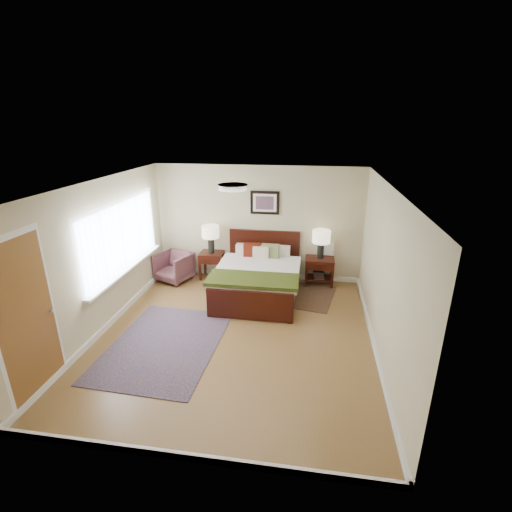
% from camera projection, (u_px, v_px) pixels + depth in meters
% --- Properties ---
extents(floor, '(5.00, 5.00, 0.00)m').
position_uv_depth(floor, '(236.00, 334.00, 6.21)').
color(floor, brown).
rests_on(floor, ground).
extents(back_wall, '(4.50, 0.04, 2.50)m').
position_uv_depth(back_wall, '(258.00, 223.00, 8.09)').
color(back_wall, '#C4B78E').
rests_on(back_wall, ground).
extents(front_wall, '(4.50, 0.04, 2.50)m').
position_uv_depth(front_wall, '(179.00, 362.00, 3.46)').
color(front_wall, '#C4B78E').
rests_on(front_wall, ground).
extents(left_wall, '(0.04, 5.00, 2.50)m').
position_uv_depth(left_wall, '(101.00, 257.00, 6.10)').
color(left_wall, '#C4B78E').
rests_on(left_wall, ground).
extents(right_wall, '(0.04, 5.00, 2.50)m').
position_uv_depth(right_wall, '(384.00, 273.00, 5.45)').
color(right_wall, '#C4B78E').
rests_on(right_wall, ground).
extents(ceiling, '(4.50, 5.00, 0.02)m').
position_uv_depth(ceiling, '(233.00, 184.00, 5.34)').
color(ceiling, white).
rests_on(ceiling, back_wall).
extents(window, '(0.11, 2.72, 1.32)m').
position_uv_depth(window, '(123.00, 238.00, 6.69)').
color(window, silver).
rests_on(window, left_wall).
extents(door, '(0.06, 1.00, 2.18)m').
position_uv_depth(door, '(27.00, 320.00, 4.53)').
color(door, silver).
rests_on(door, ground).
extents(ceil_fixture, '(0.44, 0.44, 0.08)m').
position_uv_depth(ceil_fixture, '(233.00, 187.00, 5.36)').
color(ceil_fixture, white).
rests_on(ceil_fixture, ceiling).
extents(bed, '(1.68, 2.02, 1.09)m').
position_uv_depth(bed, '(258.00, 273.00, 7.41)').
color(bed, '#350E07').
rests_on(bed, ground).
extents(wall_art, '(0.62, 0.05, 0.50)m').
position_uv_depth(wall_art, '(265.00, 203.00, 7.88)').
color(wall_art, black).
rests_on(wall_art, back_wall).
extents(nightstand_left, '(0.50, 0.45, 0.60)m').
position_uv_depth(nightstand_left, '(211.00, 258.00, 8.27)').
color(nightstand_left, '#350E07').
rests_on(nightstand_left, ground).
extents(nightstand_right, '(0.61, 0.45, 0.60)m').
position_uv_depth(nightstand_right, '(319.00, 269.00, 7.98)').
color(nightstand_right, '#350E07').
rests_on(nightstand_right, ground).
extents(lamp_left, '(0.38, 0.38, 0.61)m').
position_uv_depth(lamp_left, '(211.00, 234.00, 8.10)').
color(lamp_left, black).
rests_on(lamp_left, nightstand_left).
extents(lamp_right, '(0.38, 0.38, 0.61)m').
position_uv_depth(lamp_right, '(321.00, 239.00, 7.76)').
color(lamp_right, black).
rests_on(lamp_right, nightstand_right).
extents(armchair, '(0.89, 0.90, 0.64)m').
position_uv_depth(armchair, '(174.00, 267.00, 8.19)').
color(armchair, brown).
rests_on(armchair, ground).
extents(rug_persian, '(1.75, 2.41, 0.01)m').
position_uv_depth(rug_persian, '(165.00, 344.00, 5.92)').
color(rug_persian, '#0E1A46').
rests_on(rug_persian, ground).
extents(rug_navy, '(1.04, 1.37, 0.01)m').
position_uv_depth(rug_navy, '(312.00, 297.00, 7.51)').
color(rug_navy, black).
rests_on(rug_navy, ground).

